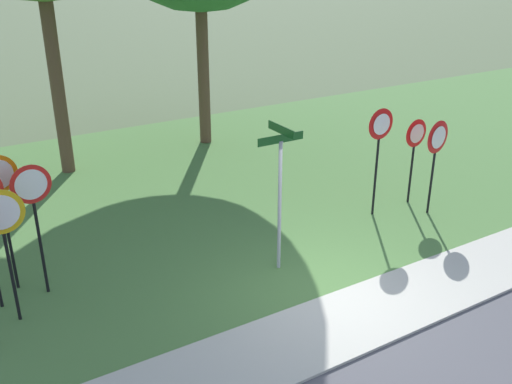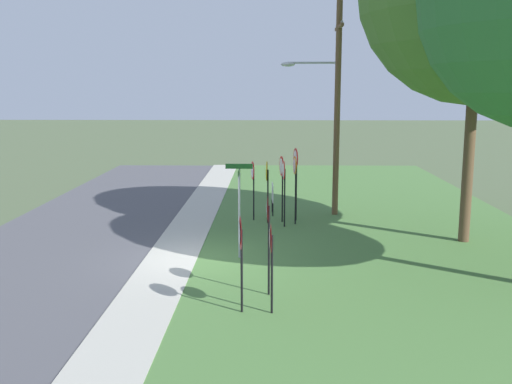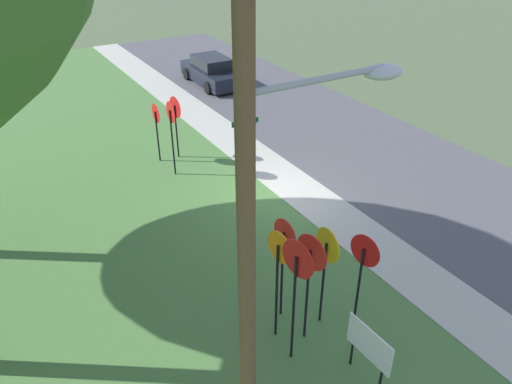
{
  "view_description": "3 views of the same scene",
  "coord_description": "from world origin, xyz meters",
  "px_view_note": "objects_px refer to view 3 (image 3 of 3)",
  "views": [
    {
      "loc": [
        -5.65,
        -6.85,
        5.83
      ],
      "look_at": [
        -0.02,
        2.44,
        1.19
      ],
      "focal_mm": 40.18,
      "sensor_mm": 36.0,
      "label": 1
    },
    {
      "loc": [
        17.0,
        2.21,
        5.13
      ],
      "look_at": [
        -1.51,
        1.75,
        1.84
      ],
      "focal_mm": 40.9,
      "sensor_mm": 36.0,
      "label": 2
    },
    {
      "loc": [
        -10.83,
        7.32,
        7.85
      ],
      "look_at": [
        -1.54,
        1.75,
        1.5
      ],
      "focal_mm": 34.12,
      "sensor_mm": 36.0,
      "label": 3
    }
  ],
  "objects_px": {
    "yield_sign_far_left": "(176,113)",
    "utility_pole": "(257,211)",
    "parked_sedan_distant": "(212,72)",
    "stop_sign_far_right": "(279,263)",
    "yield_sign_near_left": "(171,121)",
    "notice_board": "(369,347)",
    "stop_sign_near_right": "(284,248)",
    "yield_sign_near_right": "(157,119)",
    "stop_sign_far_left": "(297,276)",
    "stop_sign_near_left": "(326,256)",
    "street_name_post": "(246,159)",
    "stop_sign_center_tall": "(310,265)",
    "stop_sign_far_center": "(363,263)"
  },
  "relations": [
    {
      "from": "yield_sign_far_left",
      "to": "utility_pole",
      "type": "bearing_deg",
      "value": 155.76
    },
    {
      "from": "yield_sign_far_left",
      "to": "parked_sedan_distant",
      "type": "height_order",
      "value": "yield_sign_far_left"
    },
    {
      "from": "stop_sign_far_right",
      "to": "yield_sign_near_left",
      "type": "bearing_deg",
      "value": -14.34
    },
    {
      "from": "notice_board",
      "to": "parked_sedan_distant",
      "type": "height_order",
      "value": "parked_sedan_distant"
    },
    {
      "from": "stop_sign_near_right",
      "to": "stop_sign_far_right",
      "type": "height_order",
      "value": "stop_sign_far_right"
    },
    {
      "from": "stop_sign_near_right",
      "to": "utility_pole",
      "type": "relative_size",
      "value": 0.29
    },
    {
      "from": "stop_sign_near_right",
      "to": "yield_sign_near_right",
      "type": "relative_size",
      "value": 1.17
    },
    {
      "from": "stop_sign_far_left",
      "to": "stop_sign_far_right",
      "type": "relative_size",
      "value": 1.09
    },
    {
      "from": "yield_sign_near_left",
      "to": "notice_board",
      "type": "relative_size",
      "value": 2.05
    },
    {
      "from": "stop_sign_near_right",
      "to": "stop_sign_near_left",
      "type": "bearing_deg",
      "value": -138.65
    },
    {
      "from": "stop_sign_far_right",
      "to": "yield_sign_far_left",
      "type": "height_order",
      "value": "stop_sign_far_right"
    },
    {
      "from": "street_name_post",
      "to": "parked_sedan_distant",
      "type": "height_order",
      "value": "street_name_post"
    },
    {
      "from": "street_name_post",
      "to": "stop_sign_center_tall",
      "type": "bearing_deg",
      "value": 164.66
    },
    {
      "from": "utility_pole",
      "to": "notice_board",
      "type": "distance_m",
      "value": 4.46
    },
    {
      "from": "stop_sign_far_right",
      "to": "stop_sign_center_tall",
      "type": "distance_m",
      "value": 0.61
    },
    {
      "from": "stop_sign_near_right",
      "to": "yield_sign_far_left",
      "type": "xyz_separation_m",
      "value": [
        8.5,
        -1.19,
        -0.11
      ]
    },
    {
      "from": "stop_sign_near_left",
      "to": "yield_sign_far_left",
      "type": "xyz_separation_m",
      "value": [
        9.1,
        -0.56,
        -0.06
      ]
    },
    {
      "from": "stop_sign_near_left",
      "to": "stop_sign_far_right",
      "type": "distance_m",
      "value": 1.07
    },
    {
      "from": "stop_sign_far_right",
      "to": "parked_sedan_distant",
      "type": "height_order",
      "value": "stop_sign_far_right"
    },
    {
      "from": "stop_sign_far_center",
      "to": "notice_board",
      "type": "relative_size",
      "value": 1.86
    },
    {
      "from": "yield_sign_far_left",
      "to": "street_name_post",
      "type": "bearing_deg",
      "value": 175.51
    },
    {
      "from": "stop_sign_far_left",
      "to": "utility_pole",
      "type": "height_order",
      "value": "utility_pole"
    },
    {
      "from": "stop_sign_far_left",
      "to": "parked_sedan_distant",
      "type": "xyz_separation_m",
      "value": [
        16.64,
        -6.51,
        -1.48
      ]
    },
    {
      "from": "stop_sign_far_left",
      "to": "yield_sign_far_left",
      "type": "bearing_deg",
      "value": -19.45
    },
    {
      "from": "yield_sign_near_left",
      "to": "stop_sign_far_left",
      "type": "bearing_deg",
      "value": 172.86
    },
    {
      "from": "stop_sign_near_left",
      "to": "stop_sign_far_left",
      "type": "height_order",
      "value": "stop_sign_far_left"
    },
    {
      "from": "stop_sign_far_left",
      "to": "stop_sign_center_tall",
      "type": "distance_m",
      "value": 0.66
    },
    {
      "from": "parked_sedan_distant",
      "to": "stop_sign_center_tall",
      "type": "bearing_deg",
      "value": 160.93
    },
    {
      "from": "stop_sign_far_left",
      "to": "stop_sign_far_center",
      "type": "height_order",
      "value": "stop_sign_far_left"
    },
    {
      "from": "yield_sign_far_left",
      "to": "parked_sedan_distant",
      "type": "xyz_separation_m",
      "value": [
        7.03,
        -4.84,
        -1.07
      ]
    },
    {
      "from": "stop_sign_near_left",
      "to": "stop_sign_far_right",
      "type": "height_order",
      "value": "stop_sign_far_right"
    },
    {
      "from": "stop_sign_far_right",
      "to": "notice_board",
      "type": "bearing_deg",
      "value": -162.26
    },
    {
      "from": "stop_sign_near_right",
      "to": "parked_sedan_distant",
      "type": "relative_size",
      "value": 0.58
    },
    {
      "from": "yield_sign_far_left",
      "to": "street_name_post",
      "type": "distance_m",
      "value": 4.42
    },
    {
      "from": "stop_sign_center_tall",
      "to": "parked_sedan_distant",
      "type": "xyz_separation_m",
      "value": [
        16.33,
        -5.96,
        -1.27
      ]
    },
    {
      "from": "stop_sign_near_right",
      "to": "stop_sign_far_left",
      "type": "distance_m",
      "value": 1.24
    },
    {
      "from": "stop_sign_center_tall",
      "to": "yield_sign_near_left",
      "type": "xyz_separation_m",
      "value": [
        8.13,
        -0.5,
        0.03
      ]
    },
    {
      "from": "stop_sign_far_right",
      "to": "utility_pole",
      "type": "height_order",
      "value": "utility_pole"
    },
    {
      "from": "stop_sign_near_left",
      "to": "yield_sign_near_right",
      "type": "relative_size",
      "value": 1.13
    },
    {
      "from": "stop_sign_far_left",
      "to": "stop_sign_far_right",
      "type": "bearing_deg",
      "value": -14.39
    },
    {
      "from": "stop_sign_far_left",
      "to": "yield_sign_far_left",
      "type": "height_order",
      "value": "stop_sign_far_left"
    },
    {
      "from": "stop_sign_far_center",
      "to": "stop_sign_far_left",
      "type": "bearing_deg",
      "value": 80.73
    },
    {
      "from": "stop_sign_far_left",
      "to": "utility_pole",
      "type": "distance_m",
      "value": 3.14
    },
    {
      "from": "yield_sign_near_left",
      "to": "stop_sign_near_left",
      "type": "bearing_deg",
      "value": -179.63
    },
    {
      "from": "stop_sign_far_center",
      "to": "street_name_post",
      "type": "distance_m",
      "value": 5.17
    },
    {
      "from": "street_name_post",
      "to": "notice_board",
      "type": "bearing_deg",
      "value": 171.1
    },
    {
      "from": "stop_sign_center_tall",
      "to": "utility_pole",
      "type": "height_order",
      "value": "utility_pole"
    },
    {
      "from": "stop_sign_center_tall",
      "to": "yield_sign_near_right",
      "type": "relative_size",
      "value": 1.21
    },
    {
      "from": "yield_sign_far_left",
      "to": "yield_sign_near_right",
      "type": "bearing_deg",
      "value": 78.09
    },
    {
      "from": "yield_sign_near_right",
      "to": "utility_pole",
      "type": "xyz_separation_m",
      "value": [
        -10.79,
        2.49,
        3.03
      ]
    }
  ]
}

